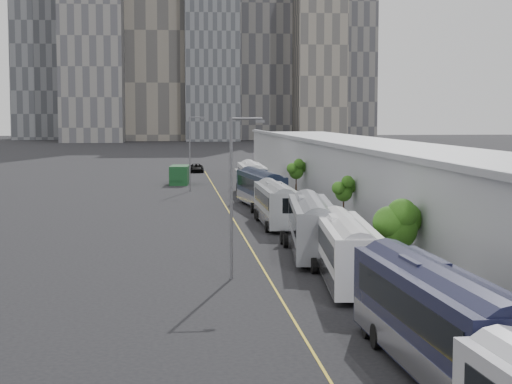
{
  "coord_description": "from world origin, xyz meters",
  "views": [
    {
      "loc": [
        -7.16,
        -11.56,
        9.63
      ],
      "look_at": [
        0.09,
        61.64,
        3.0
      ],
      "focal_mm": 60.0,
      "sensor_mm": 36.0,
      "label": 1
    }
  ],
  "objects": [
    {
      "name": "bus_6",
      "position": [
        2.52,
        91.36,
        1.65
      ],
      "size": [
        2.97,
        13.39,
        3.9
      ],
      "rotation": [
        0.0,
        0.0,
        -0.02
      ],
      "color": "white",
      "rests_on": "ground"
    },
    {
      "name": "tree_1",
      "position": [
        5.55,
        35.77,
        3.53
      ],
      "size": [
        2.5,
        2.5,
        4.8
      ],
      "color": "black",
      "rests_on": "ground"
    },
    {
      "name": "shipping_container",
      "position": [
        -6.03,
        107.68,
        1.31
      ],
      "size": [
        3.02,
        6.0,
        2.62
      ],
      "primitive_type": "cube",
      "rotation": [
        0.0,
        0.0,
        -0.09
      ],
      "color": "#123A1B",
      "rests_on": "ground"
    },
    {
      "name": "street_lamp_far",
      "position": [
        -4.68,
        96.7,
        5.42
      ],
      "size": [
        2.04,
        0.22,
        9.44
      ],
      "color": "#59595E",
      "rests_on": "ground"
    },
    {
      "name": "bus_1",
      "position": [
        2.58,
        18.78,
        1.72
      ],
      "size": [
        3.27,
        14.01,
        4.07
      ],
      "rotation": [
        0.0,
        0.0,
        0.03
      ],
      "color": "#161831",
      "rests_on": "ground"
    },
    {
      "name": "bus_4",
      "position": [
        1.86,
        62.21,
        1.55
      ],
      "size": [
        2.82,
        12.61,
        3.69
      ],
      "rotation": [
        0.0,
        0.0,
        0.0
      ],
      "color": "#93969C",
      "rests_on": "ground"
    },
    {
      "name": "bus_5",
      "position": [
        2.07,
        76.55,
        1.65
      ],
      "size": [
        4.04,
        13.55,
        3.9
      ],
      "rotation": [
        0.0,
        0.0,
        0.1
      ],
      "color": "black",
      "rests_on": "ground"
    },
    {
      "name": "depot",
      "position": [
        12.99,
        55.0,
        3.51
      ],
      "size": [
        12.45,
        160.4,
        7.2
      ],
      "color": "gray",
      "rests_on": "ground"
    },
    {
      "name": "street_lamp_near",
      "position": [
        -3.52,
        38.05,
        5.46
      ],
      "size": [
        2.04,
        0.22,
        9.52
      ],
      "color": "#59595E",
      "rests_on": "ground"
    },
    {
      "name": "tree_2",
      "position": [
        6.12,
        53.46,
        3.74
      ],
      "size": [
        1.36,
        1.36,
        4.51
      ],
      "color": "black",
      "rests_on": "ground"
    },
    {
      "name": "sidewalk",
      "position": [
        9.0,
        55.0,
        0.06
      ],
      "size": [
        10.0,
        170.0,
        0.12
      ],
      "primitive_type": "cube",
      "color": "gray",
      "rests_on": "ground"
    },
    {
      "name": "tree_3",
      "position": [
        6.02,
        78.22,
        3.78
      ],
      "size": [
        1.55,
        1.55,
        4.62
      ],
      "color": "black",
      "rests_on": "ground"
    },
    {
      "name": "bus_2",
      "position": [
        2.7,
        35.87,
        1.59
      ],
      "size": [
        3.73,
        13.08,
        3.77
      ],
      "rotation": [
        0.0,
        0.0,
        -0.09
      ],
      "color": "white",
      "rests_on": "ground"
    },
    {
      "name": "lane_line",
      "position": [
        -1.5,
        55.0,
        0.01
      ],
      "size": [
        0.12,
        160.0,
        0.02
      ],
      "primitive_type": "cube",
      "color": "gold",
      "rests_on": "ground"
    },
    {
      "name": "skyline",
      "position": [
        -2.9,
        324.16,
        50.85
      ],
      "size": [
        145.0,
        64.0,
        120.0
      ],
      "color": "slate",
      "rests_on": "ground"
    },
    {
      "name": "bus_3",
      "position": [
        2.39,
        46.05,
        1.66
      ],
      "size": [
        4.05,
        13.68,
        3.94
      ],
      "rotation": [
        0.0,
        0.0,
        -0.1
      ],
      "color": "gray",
      "rests_on": "ground"
    },
    {
      "name": "suv",
      "position": [
        -3.02,
        132.75,
        0.72
      ],
      "size": [
        2.4,
        5.19,
        1.44
      ],
      "primitive_type": "imported",
      "rotation": [
        0.0,
        0.0,
        -0.0
      ],
      "color": "black",
      "rests_on": "ground"
    }
  ]
}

